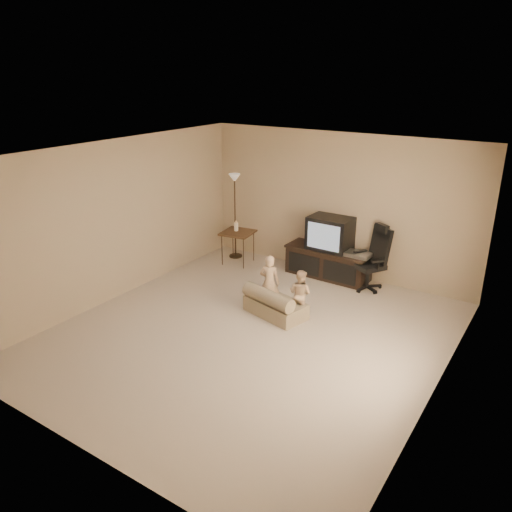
{
  "coord_description": "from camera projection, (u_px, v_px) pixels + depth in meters",
  "views": [
    {
      "loc": [
        3.43,
        -5.07,
        3.5
      ],
      "look_at": [
        -0.29,
        0.6,
        0.92
      ],
      "focal_mm": 35.0,
      "sensor_mm": 36.0,
      "label": 1
    }
  ],
  "objects": [
    {
      "name": "side_table",
      "position": [
        238.0,
        233.0,
        9.32
      ],
      "size": [
        0.63,
        0.63,
        0.84
      ],
      "rotation": [
        0.0,
        0.0,
        0.15
      ],
      "color": "brown",
      "rests_on": "floor"
    },
    {
      "name": "toddler_left",
      "position": [
        269.0,
        282.0,
        7.58
      ],
      "size": [
        0.36,
        0.3,
        0.87
      ],
      "primitive_type": "imported",
      "rotation": [
        0.0,
        0.0,
        3.39
      ],
      "color": "tan",
      "rests_on": "floor"
    },
    {
      "name": "office_chair",
      "position": [
        372.0,
        266.0,
        8.28
      ],
      "size": [
        0.7,
        0.71,
        1.11
      ],
      "rotation": [
        0.0,
        0.0,
        -0.55
      ],
      "color": "black",
      "rests_on": "floor"
    },
    {
      "name": "room_shell",
      "position": [
        249.0,
        231.0,
        6.43
      ],
      "size": [
        5.5,
        5.5,
        5.5
      ],
      "color": "silver",
      "rests_on": "floor"
    },
    {
      "name": "toddler_right",
      "position": [
        300.0,
        293.0,
        7.36
      ],
      "size": [
        0.37,
        0.21,
        0.74
      ],
      "primitive_type": "imported",
      "rotation": [
        0.0,
        0.0,
        3.11
      ],
      "color": "tan",
      "rests_on": "floor"
    },
    {
      "name": "child_sofa",
      "position": [
        274.0,
        304.0,
        7.44
      ],
      "size": [
        1.01,
        0.72,
        0.45
      ],
      "rotation": [
        0.0,
        0.0,
        -0.24
      ],
      "color": "#9C8969",
      "rests_on": "floor"
    },
    {
      "name": "tv_stand",
      "position": [
        329.0,
        252.0,
        8.75
      ],
      "size": [
        1.54,
        0.6,
        1.09
      ],
      "rotation": [
        0.0,
        0.0,
        -0.02
      ],
      "color": "black",
      "rests_on": "floor"
    },
    {
      "name": "floor_lamp",
      "position": [
        235.0,
        197.0,
        9.41
      ],
      "size": [
        0.26,
        0.26,
        1.64
      ],
      "color": "#322316",
      "rests_on": "floor"
    },
    {
      "name": "floor",
      "position": [
        250.0,
        334.0,
        6.97
      ],
      "size": [
        5.5,
        5.5,
        0.0
      ],
      "primitive_type": "plane",
      "color": "beige",
      "rests_on": "ground"
    }
  ]
}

